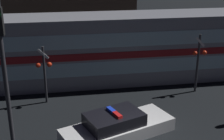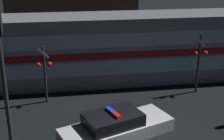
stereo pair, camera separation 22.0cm
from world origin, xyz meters
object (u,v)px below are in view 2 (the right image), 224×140
Objects in this scene: crossing_signal_near at (199,60)px; traffic_light_corner at (2,70)px; train at (108,48)px; police_car at (116,127)px.

crossing_signal_near is 11.03m from traffic_light_corner.
train is 3.53× the size of traffic_light_corner.
police_car is 0.89× the size of traffic_light_corner.
train is 6.91m from police_car.
train is 9.52m from traffic_light_corner.
police_car is at bearing -143.59° from crossing_signal_near.
police_car is 5.48m from traffic_light_corner.
traffic_light_corner is at bearing -120.50° from train.
traffic_light_corner reaches higher than police_car.
crossing_signal_near is at bearing 29.35° from traffic_light_corner.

